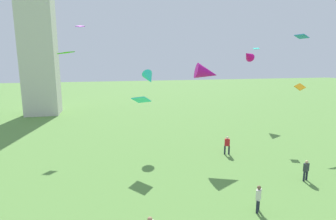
{
  "coord_description": "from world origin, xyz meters",
  "views": [
    {
      "loc": [
        -6.8,
        -3.3,
        8.58
      ],
      "look_at": [
        -2.12,
        14.84,
        5.15
      ],
      "focal_mm": 27.85,
      "sensor_mm": 36.0,
      "label": 1
    }
  ],
  "objects_px": {
    "person_2": "(227,144)",
    "kite_flying_6": "(300,87)",
    "kite_flying_2": "(302,36)",
    "person_0": "(306,169)",
    "kite_flying_0": "(248,55)",
    "kite_flying_4": "(207,73)",
    "kite_flying_7": "(256,49)",
    "kite_flying_5": "(141,100)",
    "kite_flying_8": "(149,78)",
    "kite_flying_1": "(66,53)",
    "kite_flying_3": "(80,26)",
    "person_1": "(258,197)"
  },
  "relations": [
    {
      "from": "kite_flying_1",
      "to": "kite_flying_3",
      "type": "distance_m",
      "value": 14.32
    },
    {
      "from": "kite_flying_0",
      "to": "kite_flying_3",
      "type": "height_order",
      "value": "kite_flying_3"
    },
    {
      "from": "kite_flying_5",
      "to": "kite_flying_0",
      "type": "bearing_deg",
      "value": 83.53
    },
    {
      "from": "kite_flying_1",
      "to": "kite_flying_3",
      "type": "relative_size",
      "value": 1.02
    },
    {
      "from": "kite_flying_0",
      "to": "kite_flying_6",
      "type": "distance_m",
      "value": 13.08
    },
    {
      "from": "kite_flying_0",
      "to": "kite_flying_3",
      "type": "distance_m",
      "value": 23.29
    },
    {
      "from": "kite_flying_2",
      "to": "kite_flying_4",
      "type": "bearing_deg",
      "value": 96.36
    },
    {
      "from": "person_0",
      "to": "kite_flying_3",
      "type": "xyz_separation_m",
      "value": [
        -16.3,
        18.42,
        11.86
      ]
    },
    {
      "from": "kite_flying_3",
      "to": "kite_flying_7",
      "type": "xyz_separation_m",
      "value": [
        20.1,
        -5.2,
        -2.55
      ]
    },
    {
      "from": "kite_flying_7",
      "to": "kite_flying_8",
      "type": "relative_size",
      "value": 0.56
    },
    {
      "from": "kite_flying_4",
      "to": "kite_flying_7",
      "type": "bearing_deg",
      "value": -50.69
    },
    {
      "from": "person_1",
      "to": "kite_flying_2",
      "type": "relative_size",
      "value": 1.1
    },
    {
      "from": "kite_flying_3",
      "to": "person_0",
      "type": "bearing_deg",
      "value": 74.35
    },
    {
      "from": "person_2",
      "to": "kite_flying_7",
      "type": "xyz_separation_m",
      "value": [
        6.78,
        6.66,
        9.21
      ]
    },
    {
      "from": "person_0",
      "to": "kite_flying_4",
      "type": "height_order",
      "value": "kite_flying_4"
    },
    {
      "from": "kite_flying_5",
      "to": "kite_flying_8",
      "type": "bearing_deg",
      "value": 119.16
    },
    {
      "from": "person_2",
      "to": "kite_flying_4",
      "type": "height_order",
      "value": "kite_flying_4"
    },
    {
      "from": "kite_flying_2",
      "to": "kite_flying_3",
      "type": "height_order",
      "value": "kite_flying_3"
    },
    {
      "from": "person_0",
      "to": "person_2",
      "type": "height_order",
      "value": "person_2"
    },
    {
      "from": "kite_flying_3",
      "to": "person_1",
      "type": "bearing_deg",
      "value": 59.45
    },
    {
      "from": "kite_flying_5",
      "to": "kite_flying_7",
      "type": "height_order",
      "value": "kite_flying_7"
    },
    {
      "from": "kite_flying_4",
      "to": "kite_flying_8",
      "type": "distance_m",
      "value": 5.91
    },
    {
      "from": "kite_flying_7",
      "to": "person_1",
      "type": "bearing_deg",
      "value": 171.91
    },
    {
      "from": "kite_flying_6",
      "to": "kite_flying_2",
      "type": "bearing_deg",
      "value": -147.78
    },
    {
      "from": "person_0",
      "to": "kite_flying_7",
      "type": "bearing_deg",
      "value": -124.46
    },
    {
      "from": "kite_flying_1",
      "to": "kite_flying_2",
      "type": "xyz_separation_m",
      "value": [
        24.8,
        6.71,
        2.28
      ]
    },
    {
      "from": "person_1",
      "to": "kite_flying_0",
      "type": "bearing_deg",
      "value": -165.84
    },
    {
      "from": "kite_flying_2",
      "to": "kite_flying_7",
      "type": "xyz_separation_m",
      "value": [
        -4.52,
        1.97,
        -1.32
      ]
    },
    {
      "from": "person_1",
      "to": "kite_flying_3",
      "type": "xyz_separation_m",
      "value": [
        -10.58,
        21.12,
        11.83
      ]
    },
    {
      "from": "person_2",
      "to": "kite_flying_6",
      "type": "distance_m",
      "value": 9.67
    },
    {
      "from": "kite_flying_2",
      "to": "kite_flying_4",
      "type": "relative_size",
      "value": 0.57
    },
    {
      "from": "kite_flying_3",
      "to": "kite_flying_4",
      "type": "distance_m",
      "value": 16.3
    },
    {
      "from": "kite_flying_3",
      "to": "kite_flying_2",
      "type": "bearing_deg",
      "value": 106.62
    },
    {
      "from": "person_2",
      "to": "kite_flying_3",
      "type": "relative_size",
      "value": 1.5
    },
    {
      "from": "kite_flying_2",
      "to": "kite_flying_6",
      "type": "height_order",
      "value": "kite_flying_2"
    },
    {
      "from": "person_0",
      "to": "kite_flying_6",
      "type": "bearing_deg",
      "value": -144.09
    },
    {
      "from": "person_0",
      "to": "kite_flying_1",
      "type": "xyz_separation_m",
      "value": [
        -16.48,
        4.55,
        8.35
      ]
    },
    {
      "from": "kite_flying_7",
      "to": "kite_flying_5",
      "type": "bearing_deg",
      "value": 135.14
    },
    {
      "from": "person_2",
      "to": "kite_flying_4",
      "type": "bearing_deg",
      "value": 146.54
    },
    {
      "from": "kite_flying_1",
      "to": "kite_flying_8",
      "type": "height_order",
      "value": "kite_flying_1"
    },
    {
      "from": "kite_flying_6",
      "to": "person_1",
      "type": "bearing_deg",
      "value": 22.38
    },
    {
      "from": "kite_flying_0",
      "to": "kite_flying_4",
      "type": "distance_m",
      "value": 15.93
    },
    {
      "from": "kite_flying_4",
      "to": "person_0",
      "type": "bearing_deg",
      "value": -143.13
    },
    {
      "from": "kite_flying_0",
      "to": "kite_flying_6",
      "type": "xyz_separation_m",
      "value": [
        -1.56,
        -12.53,
        -3.42
      ]
    },
    {
      "from": "kite_flying_1",
      "to": "kite_flying_2",
      "type": "distance_m",
      "value": 25.79
    },
    {
      "from": "kite_flying_0",
      "to": "kite_flying_2",
      "type": "relative_size",
      "value": 1.66
    },
    {
      "from": "person_0",
      "to": "person_1",
      "type": "relative_size",
      "value": 0.97
    },
    {
      "from": "person_2",
      "to": "kite_flying_0",
      "type": "distance_m",
      "value": 18.49
    },
    {
      "from": "kite_flying_0",
      "to": "kite_flying_5",
      "type": "relative_size",
      "value": 1.45
    },
    {
      "from": "kite_flying_0",
      "to": "kite_flying_3",
      "type": "bearing_deg",
      "value": -123.38
    }
  ]
}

